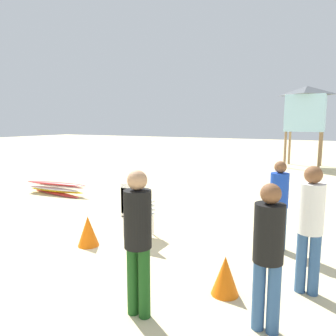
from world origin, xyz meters
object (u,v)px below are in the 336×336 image
at_px(lifeguard_near_right, 268,249).
at_px(traffic_cone_near, 225,275).
at_px(stacked_plastic_chairs, 136,206).
at_px(lifeguard_tower, 306,109).
at_px(traffic_cone_far, 88,231).
at_px(lifeguard_near_center, 310,221).
at_px(lifeguard_near_left, 279,199).
at_px(surfboard_pile, 55,188).
at_px(lifeguard_far_right, 138,234).

bearing_deg(lifeguard_near_right, traffic_cone_near, 140.16).
bearing_deg(stacked_plastic_chairs, lifeguard_near_right, -31.15).
distance_m(lifeguard_tower, traffic_cone_far, 13.82).
distance_m(lifeguard_near_right, lifeguard_tower, 14.49).
bearing_deg(lifeguard_near_center, lifeguard_near_left, 113.88).
distance_m(surfboard_pile, lifeguard_tower, 12.59).
distance_m(lifeguard_near_center, traffic_cone_far, 3.80).
relative_size(lifeguard_near_center, lifeguard_tower, 0.43).
relative_size(lifeguard_near_left, lifeguard_near_center, 0.93).
bearing_deg(lifeguard_near_center, surfboard_pile, 160.54).
relative_size(lifeguard_far_right, traffic_cone_near, 3.30).
distance_m(lifeguard_far_right, traffic_cone_near, 1.41).
relative_size(surfboard_pile, lifeguard_near_center, 1.35).
bearing_deg(traffic_cone_far, lifeguard_tower, 79.78).
bearing_deg(lifeguard_near_right, surfboard_pile, 152.67).
xyz_separation_m(stacked_plastic_chairs, lifeguard_near_center, (3.18, -0.65, 0.34)).
relative_size(lifeguard_near_center, lifeguard_near_right, 1.04).
bearing_deg(lifeguard_near_right, stacked_plastic_chairs, 148.85).
bearing_deg(lifeguard_near_center, traffic_cone_near, -150.23).
xyz_separation_m(stacked_plastic_chairs, traffic_cone_far, (-0.56, -0.75, -0.37)).
xyz_separation_m(traffic_cone_near, traffic_cone_far, (-2.78, 0.45, 0.02)).
bearing_deg(lifeguard_far_right, lifeguard_near_center, 40.85).
relative_size(stacked_plastic_chairs, lifeguard_tower, 0.27).
distance_m(lifeguard_far_right, traffic_cone_far, 2.56).
bearing_deg(traffic_cone_near, lifeguard_near_right, -39.84).
bearing_deg(lifeguard_tower, lifeguard_near_left, -86.56).
bearing_deg(stacked_plastic_chairs, lifeguard_near_left, 16.13).
height_order(lifeguard_far_right, lifeguard_tower, lifeguard_tower).
relative_size(stacked_plastic_chairs, surfboard_pile, 0.48).
bearing_deg(lifeguard_near_right, lifeguard_near_left, 96.71).
bearing_deg(traffic_cone_near, lifeguard_near_center, 29.77).
xyz_separation_m(stacked_plastic_chairs, lifeguard_near_right, (2.85, -1.72, 0.30)).
xyz_separation_m(lifeguard_near_center, lifeguard_near_right, (-0.33, -1.07, -0.05)).
relative_size(surfboard_pile, traffic_cone_far, 4.14).
xyz_separation_m(surfboard_pile, traffic_cone_near, (6.63, -3.23, 0.06)).
bearing_deg(lifeguard_near_center, lifeguard_far_right, -139.15).
distance_m(surfboard_pile, lifeguard_far_right, 7.24).
relative_size(surfboard_pile, lifeguard_tower, 0.57).
bearing_deg(lifeguard_near_left, stacked_plastic_chairs, -163.87).
distance_m(surfboard_pile, lifeguard_near_center, 8.08).
distance_m(surfboard_pile, traffic_cone_far, 4.75).
relative_size(surfboard_pile, traffic_cone_near, 4.40).
height_order(surfboard_pile, lifeguard_near_left, lifeguard_near_left).
distance_m(lifeguard_tower, traffic_cone_near, 14.06).
distance_m(lifeguard_near_left, lifeguard_tower, 12.05).
height_order(lifeguard_near_center, lifeguard_tower, lifeguard_tower).
height_order(stacked_plastic_chairs, lifeguard_far_right, lifeguard_far_right).
distance_m(lifeguard_near_center, lifeguard_far_right, 2.26).
bearing_deg(lifeguard_far_right, lifeguard_tower, 88.52).
xyz_separation_m(lifeguard_near_center, traffic_cone_near, (-0.95, -0.55, -0.73)).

